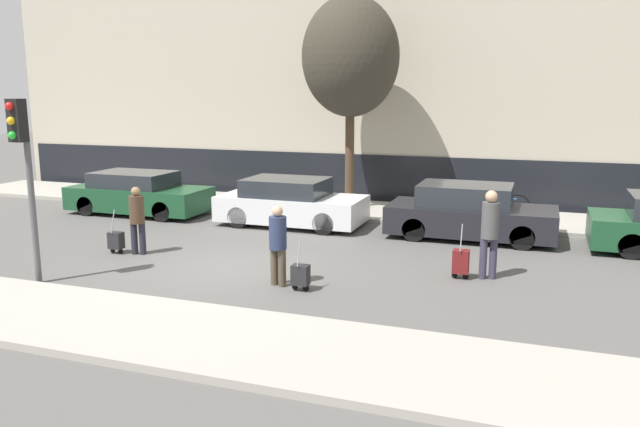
% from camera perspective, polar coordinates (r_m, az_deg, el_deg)
% --- Properties ---
extents(ground_plane, '(80.00, 80.00, 0.00)m').
position_cam_1_polar(ground_plane, '(13.68, -8.57, -4.86)').
color(ground_plane, '#565451').
extents(sidewalk_near, '(28.00, 2.50, 0.12)m').
position_cam_1_polar(sidewalk_near, '(10.68, -18.23, -9.58)').
color(sidewalk_near, '#A39E93').
rests_on(sidewalk_near, ground_plane).
extents(sidewalk_far, '(28.00, 3.00, 0.12)m').
position_cam_1_polar(sidewalk_far, '(19.94, 0.94, 0.47)').
color(sidewalk_far, '#A39E93').
rests_on(sidewalk_far, ground_plane).
extents(building_facade, '(28.00, 2.17, 9.50)m').
position_cam_1_polar(building_facade, '(22.73, 3.69, 13.58)').
color(building_facade, '#B7AD99').
rests_on(building_facade, ground_plane).
extents(parked_car_0, '(4.34, 1.82, 1.30)m').
position_cam_1_polar(parked_car_0, '(20.10, -16.28, 1.73)').
color(parked_car_0, '#194728').
rests_on(parked_car_0, ground_plane).
extents(parked_car_1, '(4.07, 1.89, 1.33)m').
position_cam_1_polar(parked_car_1, '(17.65, -2.72, 0.95)').
color(parked_car_1, silver).
rests_on(parked_car_1, ground_plane).
extents(parked_car_2, '(4.22, 1.86, 1.40)m').
position_cam_1_polar(parked_car_2, '(16.50, 13.49, 0.03)').
color(parked_car_2, black).
rests_on(parked_car_2, ground_plane).
extents(pedestrian_left, '(0.35, 0.34, 1.59)m').
position_cam_1_polar(pedestrian_left, '(14.99, -16.38, -0.27)').
color(pedestrian_left, '#23232D').
rests_on(pedestrian_left, ground_plane).
extents(trolley_left, '(0.34, 0.29, 1.05)m').
position_cam_1_polar(trolley_left, '(15.34, -18.15, -2.35)').
color(trolley_left, '#262628').
rests_on(trolley_left, ground_plane).
extents(pedestrian_center, '(0.34, 0.34, 1.58)m').
position_cam_1_polar(pedestrian_center, '(12.07, -3.87, -2.53)').
color(pedestrian_center, '#4C4233').
rests_on(pedestrian_center, ground_plane).
extents(trolley_center, '(0.34, 0.29, 1.05)m').
position_cam_1_polar(trolley_center, '(11.89, -1.80, -5.63)').
color(trolley_center, '#262628').
rests_on(trolley_center, ground_plane).
extents(pedestrian_right, '(0.34, 0.34, 1.81)m').
position_cam_1_polar(pedestrian_right, '(12.91, 15.26, -1.35)').
color(pedestrian_right, '#383347').
rests_on(pedestrian_right, ground_plane).
extents(trolley_right, '(0.34, 0.29, 1.14)m').
position_cam_1_polar(trolley_right, '(12.94, 12.74, -4.31)').
color(trolley_right, maroon).
rests_on(trolley_right, ground_plane).
extents(traffic_light, '(0.28, 0.47, 3.60)m').
position_cam_1_polar(traffic_light, '(13.10, -25.51, 4.95)').
color(traffic_light, '#515154').
rests_on(traffic_light, ground_plane).
extents(parked_bicycle, '(1.77, 0.06, 0.96)m').
position_cam_1_polar(parked_bicycle, '(18.95, 16.02, 0.81)').
color(parked_bicycle, black).
rests_on(parked_bicycle, sidewalk_far).
extents(bare_tree_near_crossing, '(2.97, 2.97, 6.47)m').
position_cam_1_polar(bare_tree_near_crossing, '(19.47, 2.81, 14.07)').
color(bare_tree_near_crossing, '#4C3826').
rests_on(bare_tree_near_crossing, sidewalk_far).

